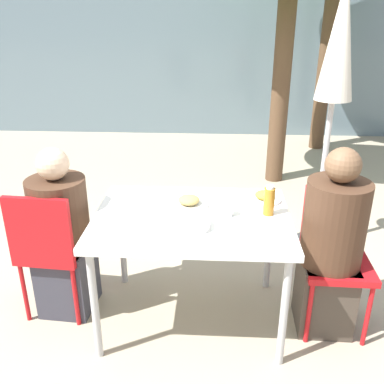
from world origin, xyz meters
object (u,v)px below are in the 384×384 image
person_left (63,239)px  closed_umbrella (337,62)px  chair_left (50,245)px  person_right (331,249)px  salad_bowl (193,224)px  chair_right (336,247)px  bottle (269,201)px  drinking_cup (227,209)px

person_left → closed_umbrella: bearing=30.9°
chair_left → closed_umbrella: bearing=32.0°
person_right → closed_umbrella: bearing=-97.7°
closed_umbrella → salad_bowl: closed_umbrella is taller
chair_left → closed_umbrella: closed_umbrella is taller
chair_right → salad_bowl: size_ratio=4.61×
bottle → drinking_cup: size_ratio=2.22×
person_left → closed_umbrella: (1.83, 0.91, 1.00)m
salad_bowl → drinking_cup: bearing=40.5°
person_left → bottle: bearing=3.2°
person_left → person_right: (1.67, -0.09, 0.03)m
salad_bowl → chair_left: bearing=170.7°
salad_bowl → person_right: bearing=9.4°
bottle → drinking_cup: 0.25m
chair_left → person_right: 1.72m
bottle → salad_bowl: 0.48m
drinking_cup → bottle: bearing=7.2°
person_left → bottle: 1.32m
chair_right → chair_left: bearing=3.7°
person_left → person_right: size_ratio=0.95×
drinking_cup → salad_bowl: size_ratio=0.43×
chair_left → drinking_cup: 1.13m
chair_left → person_right: (1.72, -0.01, 0.03)m
person_right → person_left: bearing=-1.5°
person_right → bottle: (-0.38, 0.06, 0.28)m
salad_bowl → bottle: bearing=24.1°
person_right → closed_umbrella: size_ratio=0.55×
closed_umbrella → salad_bowl: 1.68m
chair_left → chair_right: same height
person_right → drinking_cup: bearing=-1.1°
closed_umbrella → person_left: bearing=-153.6°
chair_right → drinking_cup: (-0.68, -0.05, 0.26)m
drinking_cup → salad_bowl: drinking_cup is taller
person_right → bottle: bearing=-7.4°
chair_right → closed_umbrella: 1.36m
person_left → closed_umbrella: 2.27m
person_right → salad_bowl: size_ratio=6.18×
chair_right → salad_bowl: 0.93m
person_right → salad_bowl: person_right is taller
chair_left → drinking_cup: (1.10, 0.02, 0.26)m
closed_umbrella → salad_bowl: bearing=-130.9°
person_right → salad_bowl: (-0.82, -0.14, 0.22)m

